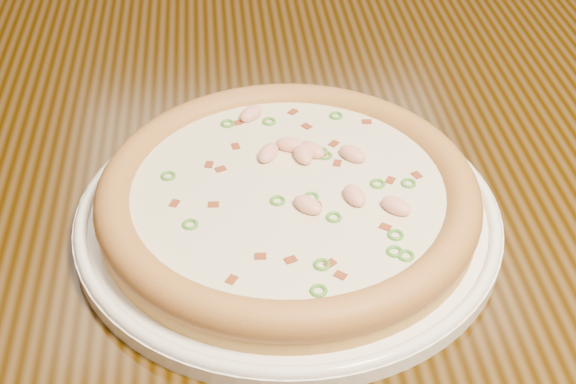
{
  "coord_description": "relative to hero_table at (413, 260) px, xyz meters",
  "views": [
    {
      "loc": [
        -0.23,
        -0.61,
        1.16
      ],
      "look_at": [
        -0.18,
        -0.15,
        0.78
      ],
      "focal_mm": 50.0,
      "sensor_mm": 36.0,
      "label": 1
    }
  ],
  "objects": [
    {
      "name": "hero_table",
      "position": [
        0.0,
        0.0,
        0.0
      ],
      "size": [
        1.2,
        0.8,
        0.75
      ],
      "color": "black",
      "rests_on": "ground"
    },
    {
      "name": "plate",
      "position": [
        -0.12,
        -0.05,
        0.11
      ],
      "size": [
        0.32,
        0.32,
        0.02
      ],
      "color": "white",
      "rests_on": "hero_table"
    },
    {
      "name": "pizza",
      "position": [
        -0.12,
        -0.05,
        0.13
      ],
      "size": [
        0.29,
        0.29,
        0.03
      ],
      "color": "gold",
      "rests_on": "plate"
    }
  ]
}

